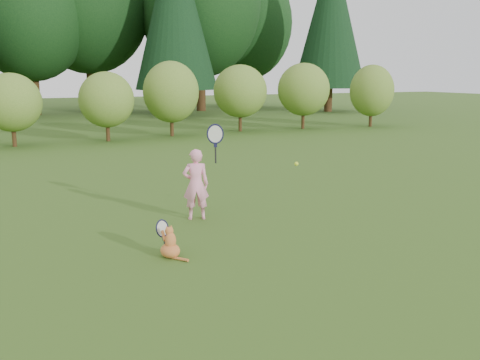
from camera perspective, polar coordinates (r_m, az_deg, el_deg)
name	(u,v)px	position (r m, az deg, el deg)	size (l,w,h in m)	color
ground	(250,237)	(7.90, 1.05, -6.14)	(100.00, 100.00, 0.00)	#2D4D15
shrub_row	(97,101)	(20.11, -15.02, 8.14)	(28.00, 3.00, 2.80)	#547A26
child	(196,183)	(8.77, -4.67, -0.28)	(0.68, 0.40, 1.76)	pink
cat	(170,241)	(7.09, -7.51, -6.45)	(0.34, 0.59, 0.58)	#B94A23
tennis_ball	(296,164)	(8.58, 6.04, 1.73)	(0.07, 0.07, 0.07)	#CBE21A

